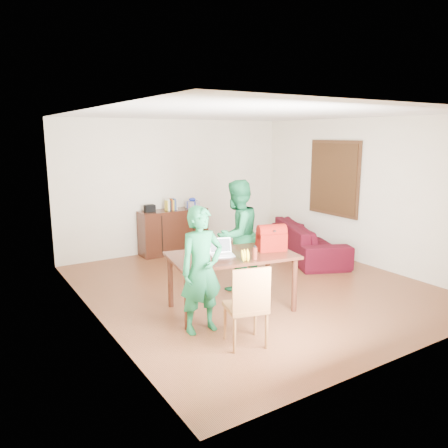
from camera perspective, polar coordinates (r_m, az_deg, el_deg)
room at (r=6.93m, az=3.35°, el=2.55°), size 5.20×5.70×2.90m
table at (r=6.00m, az=1.02°, el=-4.88°), size 1.83×1.24×0.79m
chair at (r=5.16m, az=2.86°, el=-12.59°), size 0.54×0.52×0.97m
person_near at (r=5.33m, az=-2.95°, el=-6.01°), size 0.58×0.38×1.57m
person_far at (r=6.80m, az=1.70°, el=-1.45°), size 1.00×0.89×1.72m
laptop at (r=5.88m, az=-0.22°, el=-3.78°), size 0.36×0.30×0.22m
bananas at (r=5.65m, az=2.81°, el=-4.58°), size 0.19×0.14×0.06m
bottle at (r=5.72m, az=4.07°, el=-3.74°), size 0.06×0.06×0.18m
red_bag at (r=6.18m, az=6.21°, el=-2.11°), size 0.45×0.34×0.29m
sofa at (r=8.86m, az=10.94°, el=-2.07°), size 1.74×2.47×0.67m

